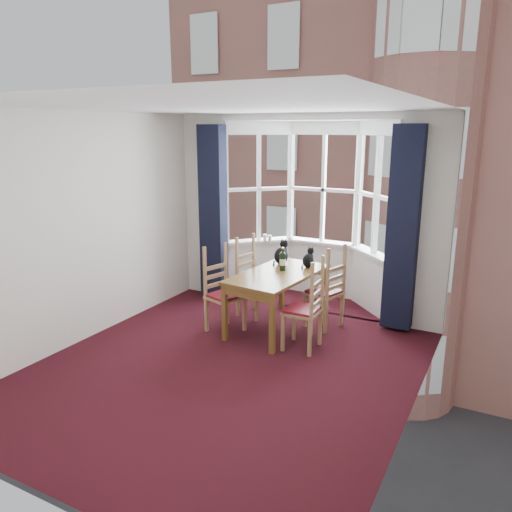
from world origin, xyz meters
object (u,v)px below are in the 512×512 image
Objects in this scene: chair_left_near at (220,295)px; cat_left at (282,254)px; chair_right_far at (330,294)px; chair_right_near at (309,312)px; candle_short at (270,238)px; cat_right at (308,259)px; dining_table at (278,279)px; candle_tall at (265,237)px; wine_bottle at (283,260)px; chair_left_far at (250,282)px.

chair_left_near is 2.62× the size of cat_left.
chair_right_far is 2.62× the size of cat_left.
chair_right_far is at bearing 90.88° from chair_right_near.
cat_right is at bearing -39.99° from candle_short.
dining_table is at bearing 29.16° from chair_left_near.
chair_right_near is at bearing -49.10° from candle_tall.
candle_tall is (-1.43, 1.65, 0.45)m from chair_right_near.
chair_right_near and chair_right_far have the same top height.
wine_bottle reaches higher than chair_right_near.
chair_right_far is at bearing 29.12° from chair_left_near.
dining_table is 5.00× the size of wine_bottle.
chair_left_far is 0.76m from wine_bottle.
chair_left_far and chair_right_near have the same top height.
chair_left_far is 1.19m from chair_right_far.
cat_left is at bearing 57.65° from chair_left_near.
chair_right_far is at bearing 29.06° from dining_table.
chair_left_far is at bearing -75.92° from candle_tall.
wine_bottle is at bearing 86.13° from dining_table.
chair_left_near is at bearing -86.86° from candle_short.
chair_left_near is at bearing -150.84° from dining_table.
candle_short is at bearing 145.14° from chair_right_far.
dining_table is 4.45× the size of cat_left.
cat_right is at bearing 113.30° from chair_right_near.
cat_right is at bearing 0.90° from cat_left.
chair_right_far is 0.76m from wine_bottle.
chair_right_near is 3.25× the size of cat_right.
candle_tall is (-1.06, 0.80, 0.04)m from cat_right.
cat_right is 3.26× the size of candle_short.
candle_tall is (-0.66, 0.81, 0.02)m from cat_left.
chair_right_near is (1.27, -0.04, 0.00)m from chair_left_near.
candle_tall is at bearing 142.95° from cat_right.
candle_tall reaches higher than chair_right_near.
wine_bottle reaches higher than chair_right_far.
dining_table is 1.70× the size of chair_left_far.
candle_tall reaches higher than chair_left_far.
candle_short is (-1.36, 1.68, 0.44)m from chair_right_near.
chair_left_near is 1.70m from candle_short.
chair_right_near is 2.62× the size of cat_left.
candle_short is at bearing 125.33° from cat_left.
chair_left_far is 0.62m from cat_left.
cat_right is at bearing 60.50° from dining_table.
chair_right_near is at bearing -1.85° from chair_left_near.
candle_tall is (-1.41, 0.91, 0.45)m from chair_right_far.
wine_bottle is (0.59, -0.20, 0.44)m from chair_left_far.
chair_left_far is 8.88× the size of candle_tall.
candle_short is (-0.09, 1.64, 0.44)m from chair_left_near.
chair_left_near is 1.00× the size of chair_right_near.
candle_tall is at bearing -156.91° from candle_short.
candle_short is at bearing 123.39° from wine_bottle.
candle_short is (-0.75, 1.14, 0.00)m from wine_bottle.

